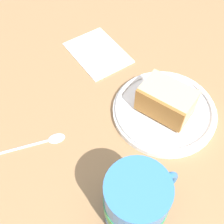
# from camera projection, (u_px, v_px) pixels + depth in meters

# --- Properties ---
(ground_plane) EXTENTS (1.42, 1.42, 0.03)m
(ground_plane) POSITION_uv_depth(u_px,v_px,m) (140.00, 154.00, 0.50)
(ground_plane) COLOR #936D47
(small_plate) EXTENTS (0.19, 0.19, 0.02)m
(small_plate) POSITION_uv_depth(u_px,v_px,m) (165.00, 110.00, 0.53)
(small_plate) COLOR white
(small_plate) RESTS_ON ground_plane
(cake_slice) EXTENTS (0.09, 0.11, 0.06)m
(cake_slice) POSITION_uv_depth(u_px,v_px,m) (166.00, 101.00, 0.50)
(cake_slice) COLOR #9E662D
(cake_slice) RESTS_ON small_plate
(tea_mug) EXTENTS (0.11, 0.09, 0.11)m
(tea_mug) POSITION_uv_depth(u_px,v_px,m) (136.00, 201.00, 0.38)
(tea_mug) COLOR #3372BF
(tea_mug) RESTS_ON ground_plane
(teaspoon) EXTENTS (0.11, 0.04, 0.01)m
(teaspoon) POSITION_uv_depth(u_px,v_px,m) (46.00, 140.00, 0.50)
(teaspoon) COLOR silver
(teaspoon) RESTS_ON ground_plane
(folded_napkin) EXTENTS (0.10, 0.14, 0.01)m
(folded_napkin) POSITION_uv_depth(u_px,v_px,m) (98.00, 52.00, 0.63)
(folded_napkin) COLOR white
(folded_napkin) RESTS_ON ground_plane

